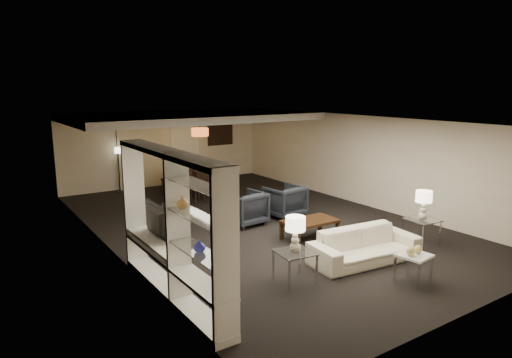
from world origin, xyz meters
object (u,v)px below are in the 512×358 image
object	(u,v)px
marble_table	(413,268)
chair_nl	(188,186)
television	(153,221)
dining_table	(196,185)
pendant_light	(200,132)
chair_nr	(224,181)
chair_fr	(204,175)
chair_fm	(187,177)
side_table_right	(421,232)
vase_amber	(183,202)
armchair_left	(245,208)
table_lamp_left	(295,234)
chair_nm	(206,184)
chair_fl	(169,179)
table_lamp_right	(423,205)
vase_blue	(199,246)
coffee_table	(310,229)
sofa	(365,246)
armchair_right	(284,201)
side_table_left	(295,267)
floor_lamp	(119,170)

from	to	relation	value
marble_table	chair_nl	xyz separation A→B (m)	(-0.82, 7.12, 0.22)
television	dining_table	distance (m)	6.23
pendant_light	chair_nr	distance (m)	1.66
chair_fr	chair_fm	bearing A→B (deg)	5.35
side_table_right	vase_amber	bearing A→B (deg)	178.05
vase_amber	armchair_left	bearing A→B (deg)	45.75
armchair_left	marble_table	xyz separation A→B (m)	(0.60, -4.40, -0.15)
table_lamp_left	chair_nm	size ratio (longest dim) A/B	0.66
pendant_light	chair_fl	size ratio (longest dim) A/B	0.56
table_lamp_right	vase_blue	bearing A→B (deg)	-176.54
chair_fl	chair_fm	distance (m)	0.60
vase_blue	vase_amber	distance (m)	0.71
chair_nm	chair_fl	world-z (taller)	same
side_table_right	chair_fl	distance (m)	7.75
television	chair_nr	size ratio (longest dim) A/B	1.06
coffee_table	television	bearing A→B (deg)	-178.27
marble_table	sofa	bearing A→B (deg)	90.00
armchair_right	chair_nr	distance (m)	2.73
armchair_left	chair_fl	world-z (taller)	chair_fl
side_table_left	television	xyz separation A→B (m)	(-1.91, 1.49, 0.76)
chair_fm	floor_lamp	world-z (taller)	floor_lamp
table_lamp_left	chair_fl	xyz separation A→B (m)	(0.88, 7.32, -0.39)
pendant_light	floor_lamp	bearing A→B (deg)	139.68
pendant_light	chair_fr	distance (m)	1.62
chair_nr	floor_lamp	xyz separation A→B (m)	(-2.41, 2.40, 0.24)
chair_nm	chair_fr	size ratio (longest dim) A/B	1.00
table_lamp_left	table_lamp_right	world-z (taller)	same
dining_table	chair_nl	world-z (taller)	chair_nl
armchair_right	chair_fl	world-z (taller)	chair_fl
table_lamp_left	chair_nm	xyz separation A→B (m)	(1.48, 6.02, -0.39)
vase_blue	chair_nr	size ratio (longest dim) A/B	0.19
armchair_left	chair_fm	distance (m)	4.04
dining_table	marble_table	bearing A→B (deg)	-81.97
coffee_table	chair_fl	size ratio (longest dim) A/B	1.27
pendant_light	chair_nm	bearing A→B (deg)	-105.18
television	chair_fr	distance (m)	7.09
vase_amber	chair_nl	xyz separation A→B (m)	(2.82, 5.84, -1.19)
vase_blue	chair_nr	xyz separation A→B (m)	(4.02, 6.35, -0.68)
television	chair_nr	xyz separation A→B (m)	(3.99, 4.53, -0.57)
television	chair_fm	bearing A→B (deg)	-30.16
sofa	vase_blue	distance (m)	3.75
armchair_right	television	size ratio (longest dim) A/B	0.90
pendant_light	television	bearing A→B (deg)	-124.37
side_table_right	dining_table	bearing A→B (deg)	106.04
chair_nl	chair_fr	distance (m)	1.77
side_table_left	chair_fl	distance (m)	7.38
vase_amber	chair_nm	world-z (taller)	vase_amber
armchair_right	marble_table	xyz separation A→B (m)	(-0.60, -4.40, -0.15)
table_lamp_left	television	distance (m)	2.43
table_lamp_right	vase_amber	world-z (taller)	vase_amber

